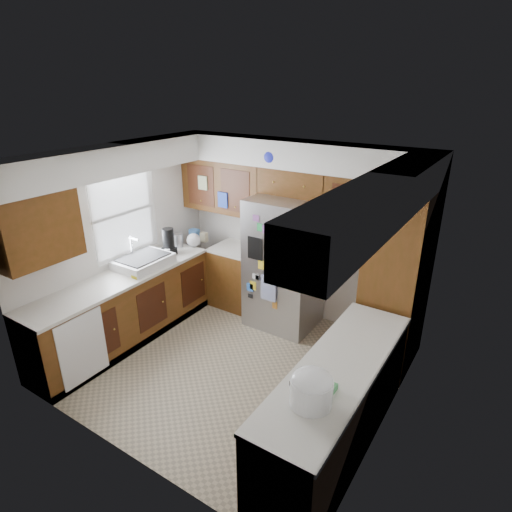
# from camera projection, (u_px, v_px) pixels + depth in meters

# --- Properties ---
(floor) EXTENTS (3.60, 3.60, 0.00)m
(floor) POSITION_uv_depth(u_px,v_px,m) (233.00, 365.00, 5.16)
(floor) COLOR tan
(floor) RESTS_ON ground
(room_shell) EXTENTS (3.64, 3.24, 2.52)m
(room_shell) POSITION_uv_depth(u_px,v_px,m) (241.00, 212.00, 4.80)
(room_shell) COLOR silver
(room_shell) RESTS_ON ground
(left_counter_run) EXTENTS (1.36, 3.20, 0.92)m
(left_counter_run) POSITION_uv_depth(u_px,v_px,m) (151.00, 304.00, 5.70)
(left_counter_run) COLOR #492E0E
(left_counter_run) RESTS_ON ground
(right_counter_run) EXTENTS (0.63, 2.25, 0.92)m
(right_counter_run) POSITION_uv_depth(u_px,v_px,m) (335.00, 410.00, 3.88)
(right_counter_run) COLOR #492E0E
(right_counter_run) RESTS_ON ground
(pantry) EXTENTS (0.60, 0.90, 2.15)m
(pantry) POSITION_uv_depth(u_px,v_px,m) (396.00, 280.00, 4.89)
(pantry) COLOR #492E0E
(pantry) RESTS_ON ground
(fridge) EXTENTS (0.90, 0.79, 1.80)m
(fridge) POSITION_uv_depth(u_px,v_px,m) (284.00, 264.00, 5.75)
(fridge) COLOR gray
(fridge) RESTS_ON ground
(bridge_cabinet) EXTENTS (0.96, 0.34, 0.35)m
(bridge_cabinet) POSITION_uv_depth(u_px,v_px,m) (295.00, 182.00, 5.51)
(bridge_cabinet) COLOR #492E0E
(bridge_cabinet) RESTS_ON fridge
(fridge_top_items) EXTENTS (0.80, 0.33, 0.28)m
(fridge_top_items) POSITION_uv_depth(u_px,v_px,m) (289.00, 159.00, 5.38)
(fridge_top_items) COLOR #1E25BF
(fridge_top_items) RESTS_ON bridge_cabinet
(sink_assembly) EXTENTS (0.52, 0.70, 0.37)m
(sink_assembly) POSITION_uv_depth(u_px,v_px,m) (143.00, 261.00, 5.61)
(sink_assembly) COLOR silver
(sink_assembly) RESTS_ON left_counter_run
(left_counter_clutter) EXTENTS (0.35, 0.83, 0.38)m
(left_counter_clutter) POSITION_uv_depth(u_px,v_px,m) (182.00, 240.00, 6.16)
(left_counter_clutter) COLOR black
(left_counter_clutter) RESTS_ON left_counter_run
(rice_cooker) EXTENTS (0.33, 0.33, 0.29)m
(rice_cooker) POSITION_uv_depth(u_px,v_px,m) (311.00, 388.00, 3.19)
(rice_cooker) COLOR white
(rice_cooker) RESTS_ON right_counter_run
(paper_towel) EXTENTS (0.12, 0.12, 0.26)m
(paper_towel) POSITION_uv_depth(u_px,v_px,m) (310.00, 389.00, 3.21)
(paper_towel) COLOR white
(paper_towel) RESTS_ON right_counter_run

